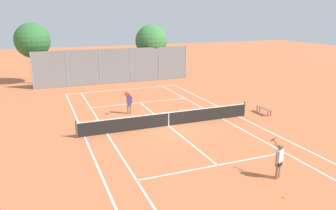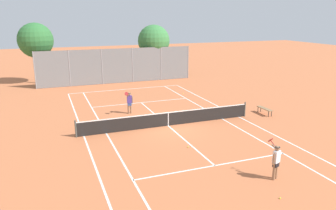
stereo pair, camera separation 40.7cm
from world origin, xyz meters
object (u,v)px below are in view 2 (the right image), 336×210
object	(u,v)px
loose_tennis_ball_0	(280,198)
loose_tennis_ball_2	(82,94)
courtside_bench	(265,109)
tree_behind_left	(35,42)
tree_behind_right	(153,42)
player_near_side	(276,160)
tennis_net	(168,119)
player_far_left	(129,102)
loose_tennis_ball_3	(188,147)
loose_tennis_ball_1	(183,93)

from	to	relation	value
loose_tennis_ball_0	loose_tennis_ball_2	xyz separation A→B (m)	(-5.29, 21.14, 0.00)
courtside_bench	tree_behind_left	distance (m)	24.32
loose_tennis_ball_0	loose_tennis_ball_2	distance (m)	21.79
courtside_bench	tree_behind_right	bearing A→B (deg)	100.15
player_near_side	tennis_net	bearing A→B (deg)	102.20
tennis_net	player_far_left	world-z (taller)	player_far_left
player_near_side	loose_tennis_ball_3	world-z (taller)	player_near_side
player_far_left	loose_tennis_ball_3	distance (m)	7.70
courtside_bench	loose_tennis_ball_2	bearing A→B (deg)	136.75
player_far_left	tree_behind_left	xyz separation A→B (m)	(-6.30, 14.45, 3.53)
loose_tennis_ball_1	loose_tennis_ball_0	bearing A→B (deg)	-101.25
player_near_side	courtside_bench	size ratio (longest dim) A/B	1.18
loose_tennis_ball_1	tree_behind_left	distance (m)	16.68
player_near_side	courtside_bench	xyz separation A→B (m)	(5.79, 8.47, -0.52)
loose_tennis_ball_2	tree_behind_right	world-z (taller)	tree_behind_right
loose_tennis_ball_0	tree_behind_right	bearing A→B (deg)	82.42
loose_tennis_ball_2	tree_behind_left	world-z (taller)	tree_behind_left
player_far_left	tree_behind_left	distance (m)	16.15
loose_tennis_ball_2	loose_tennis_ball_3	world-z (taller)	same
loose_tennis_ball_0	player_far_left	bearing A→B (deg)	101.10
player_near_side	loose_tennis_ball_3	xyz separation A→B (m)	(-2.14, 4.70, -0.89)
tennis_net	tree_behind_left	size ratio (longest dim) A/B	1.88
player_far_left	loose_tennis_ball_2	world-z (taller)	player_far_left
player_far_left	player_near_side	bearing A→B (deg)	-73.88
loose_tennis_ball_2	loose_tennis_ball_3	distance (m)	15.52
courtside_bench	tree_behind_right	xyz separation A→B (m)	(-3.05, 17.05, 3.77)
player_far_left	tennis_net	bearing A→B (deg)	-65.36
loose_tennis_ball_0	tree_behind_right	distance (m)	27.52
tree_behind_left	tennis_net	bearing A→B (deg)	-66.23
loose_tennis_ball_2	loose_tennis_ball_3	size ratio (longest dim) A/B	1.00
courtside_bench	tree_behind_left	xyz separation A→B (m)	(-15.62, 18.20, 4.05)
player_near_side	loose_tennis_ball_1	size ratio (longest dim) A/B	26.88
player_near_side	loose_tennis_ball_0	bearing A→B (deg)	-120.47
loose_tennis_ball_2	tree_behind_left	distance (m)	9.05
loose_tennis_ball_0	tree_behind_left	world-z (taller)	tree_behind_left
player_near_side	loose_tennis_ball_2	size ratio (longest dim) A/B	26.88
loose_tennis_ball_1	loose_tennis_ball_2	size ratio (longest dim) A/B	1.00
loose_tennis_ball_3	tree_behind_left	xyz separation A→B (m)	(-7.69, 21.97, 4.42)
player_far_left	loose_tennis_ball_1	bearing A→B (deg)	35.15
loose_tennis_ball_1	tree_behind_left	world-z (taller)	tree_behind_left
tennis_net	loose_tennis_ball_2	bearing A→B (deg)	111.07
player_far_left	loose_tennis_ball_1	world-z (taller)	player_far_left
loose_tennis_ball_0	loose_tennis_ball_1	bearing A→B (deg)	78.75
tree_behind_left	tree_behind_right	distance (m)	12.62
loose_tennis_ball_2	tree_behind_right	size ratio (longest dim) A/B	0.01
tennis_net	player_near_side	xyz separation A→B (m)	(1.85, -8.55, 0.42)
loose_tennis_ball_2	courtside_bench	size ratio (longest dim) A/B	0.04
loose_tennis_ball_1	tennis_net	bearing A→B (deg)	-119.60
tennis_net	loose_tennis_ball_0	xyz separation A→B (m)	(1.00, -10.00, -0.48)
tennis_net	loose_tennis_ball_0	distance (m)	10.06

